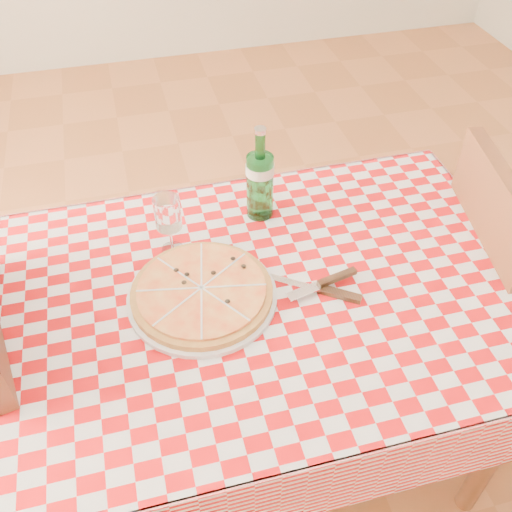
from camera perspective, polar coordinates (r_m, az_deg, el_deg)
The scene contains 7 objects.
dining_table at distance 1.45m, azimuth 1.37°, elevation -5.98°, with size 1.20×0.80×0.75m.
tablecloth at distance 1.38m, azimuth 1.44°, elevation -3.45°, with size 1.30×0.90×0.01m, color #AF0A0D.
chair_near at distance 1.82m, azimuth 23.15°, elevation -2.80°, with size 0.50×0.50×0.95m.
pizza_plate at distance 1.34m, azimuth -5.44°, elevation -3.58°, with size 0.35×0.35×0.05m, color #C98543, non-canonical shape.
water_bottle at distance 1.50m, azimuth 0.40°, elevation 8.25°, with size 0.08×0.08×0.27m, color #1B6D29, non-canonical shape.
wine_glass at distance 1.43m, azimuth -8.66°, elevation 3.04°, with size 0.06×0.06×0.17m, color white, non-canonical shape.
cutlery at distance 1.37m, azimuth 6.25°, elevation -3.03°, with size 0.27×0.22×0.03m, color silver, non-canonical shape.
Camera 1 is at (-0.27, -0.89, 1.77)m, focal length 40.00 mm.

